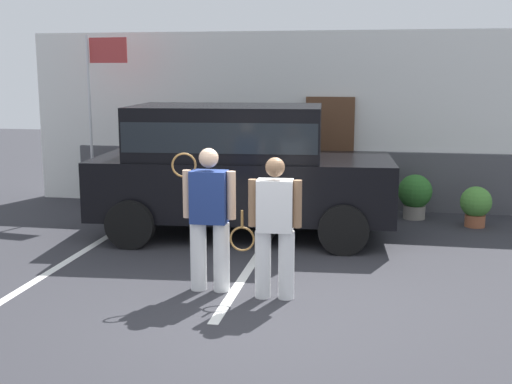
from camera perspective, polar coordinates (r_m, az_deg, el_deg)
The scene contains 10 objects.
ground_plane at distance 7.50m, azimuth 0.41°, elevation -9.65°, with size 40.00×40.00×0.00m, color #2D2D33.
parking_stripe_0 at distance 9.74m, azimuth -15.13°, elevation -5.24°, with size 0.12×4.40×0.01m, color silver.
parking_stripe_1 at distance 8.96m, azimuth -0.33°, elevation -6.22°, with size 0.12×4.40×0.01m, color silver.
house_frontage at distance 12.57m, azimuth 4.85°, elevation 5.76°, with size 10.98×0.40×3.30m.
parked_suv at distance 10.30m, azimuth -1.71°, elevation 2.48°, with size 4.73×2.44×2.05m.
tennis_player_man at distance 7.72m, azimuth -4.09°, elevation -2.18°, with size 0.77×0.27×1.70m.
tennis_player_woman at distance 7.45m, azimuth 1.59°, elevation -3.00°, with size 0.87×0.27×1.63m.
potted_plant_by_porch at distance 11.89m, azimuth 13.60°, elevation -0.19°, with size 0.60×0.60×0.79m.
potted_plant_secondary at distance 11.57m, azimuth 18.51°, elevation -1.03°, with size 0.52×0.52×0.68m.
flag_pole at distance 12.51m, azimuth -13.49°, elevation 8.53°, with size 0.80×0.10×3.21m.
Camera 1 is at (1.22, -6.93, 2.59)m, focal length 46.18 mm.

